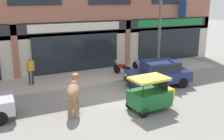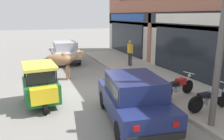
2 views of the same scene
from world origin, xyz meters
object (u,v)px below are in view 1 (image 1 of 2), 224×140
Objects in this scene: cow at (73,91)px; pedestrian at (30,68)px; utility_pole at (159,31)px; motorcycle_1 at (140,66)px; auto_rickshaw at (151,96)px; motorcycle_0 at (123,69)px; car_0 at (159,72)px.

pedestrian reaches higher than cow.
pedestrian is 8.07m from utility_pole.
motorcycle_1 is 1.13× the size of pedestrian.
motorcycle_1 is at bearing 62.42° from auto_rickshaw.
auto_rickshaw is at bearing -128.69° from utility_pole.
cow is 1.11× the size of motorcycle_1.
motorcycle_1 is at bearing 9.31° from motorcycle_0.
car_0 is 2.35× the size of pedestrian.
motorcycle_1 is 6.99m from pedestrian.
motorcycle_0 is 1.11× the size of pedestrian.
utility_pole is at bearing -8.23° from pedestrian.
utility_pole reaches higher than motorcycle_0.
utility_pole reaches higher than auto_rickshaw.
motorcycle_0 is 1.43m from motorcycle_1.
pedestrian is at bearing 103.41° from cow.
cow is at bearing -139.63° from motorcycle_0.
car_0 is 3.45m from auto_rickshaw.
car_0 is at bearing -68.10° from motorcycle_0.
auto_rickshaw reaches higher than motorcycle_1.
car_0 is 2.62m from motorcycle_0.
pedestrian is (-6.96, 0.36, 0.60)m from motorcycle_1.
auto_rickshaw is (-2.29, -2.58, -0.15)m from car_0.
pedestrian is at bearing 171.77° from utility_pole.
utility_pole is at bearing 25.94° from cow.
cow is 7.18m from motorcycle_1.
utility_pole is (3.57, 4.46, 2.17)m from auto_rickshaw.
cow is 5.64m from car_0.
auto_rickshaw is 5.17m from motorcycle_0.
motorcycle_0 is 3.28m from utility_pole.
cow is 1.25× the size of pedestrian.
pedestrian is (-1.05, 4.41, 0.11)m from cow.
cow reaches higher than motorcycle_0.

